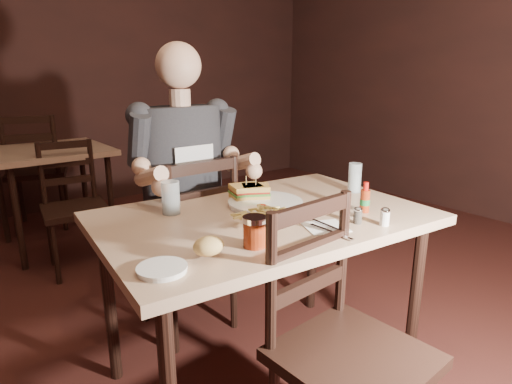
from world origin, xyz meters
TOP-DOWN VIEW (x-y plane):
  - room_shell at (0.00, 0.00)m, footprint 7.00×7.00m
  - main_table at (-0.03, 0.32)m, footprint 1.37×0.98m
  - bg_table at (-0.35, 2.50)m, footprint 0.81×0.81m
  - chair_far at (-0.09, 0.89)m, footprint 0.43×0.47m
  - chair_near at (-0.11, -0.24)m, footprint 0.46×0.49m
  - bg_chair_far at (-0.35, 3.05)m, footprint 0.59×0.62m
  - bg_chair_near at (-0.35, 1.95)m, footprint 0.46×0.49m
  - diner at (-0.08, 0.84)m, footprint 0.56×0.44m
  - dinner_plate at (0.04, 0.40)m, footprint 0.34×0.34m
  - sandwich_left at (0.05, 0.47)m, footprint 0.15×0.14m
  - sandwich_right at (0.02, 0.50)m, footprint 0.15×0.14m
  - fries_pile at (-0.09, 0.25)m, footprint 0.27×0.20m
  - ketchup_dollop at (-0.01, 0.36)m, footprint 0.05×0.05m
  - glass_left at (-0.32, 0.55)m, footprint 0.08×0.08m
  - glass_right at (0.52, 0.31)m, footprint 0.07×0.07m
  - hot_sauce at (0.31, 0.09)m, footprint 0.04×0.04m
  - salt_shaker at (0.25, -0.06)m, footprint 0.04×0.04m
  - pepper_shaker at (0.18, 0.02)m, footprint 0.04×0.04m
  - syrup_dispenser at (-0.26, 0.08)m, footprint 0.09×0.09m
  - napkin at (0.06, 0.06)m, footprint 0.19×0.18m
  - knife at (0.03, 0.01)m, footprint 0.02×0.20m
  - fork at (0.06, 0.07)m, footprint 0.02×0.18m
  - side_plate at (-0.58, 0.09)m, footprint 0.15×0.15m
  - bread_roll at (-0.43, 0.09)m, footprint 0.11×0.09m

SIDE VIEW (x-z plane):
  - bg_chair_near at x=-0.35m, z-range 0.00..0.87m
  - chair_near at x=-0.11m, z-range 0.00..0.93m
  - chair_far at x=-0.09m, z-range 0.00..0.94m
  - bg_chair_far at x=-0.35m, z-range 0.00..0.99m
  - bg_table at x=-0.35m, z-range 0.30..1.07m
  - main_table at x=-0.03m, z-range 0.31..1.08m
  - napkin at x=0.06m, z-range 0.77..0.77m
  - knife at x=0.03m, z-range 0.77..0.78m
  - side_plate at x=-0.58m, z-range 0.77..0.78m
  - fork at x=0.06m, z-range 0.77..0.78m
  - dinner_plate at x=0.04m, z-range 0.77..0.79m
  - ketchup_dollop at x=-0.01m, z-range 0.79..0.80m
  - pepper_shaker at x=0.18m, z-range 0.77..0.83m
  - salt_shaker at x=0.25m, z-range 0.77..0.83m
  - fries_pile at x=-0.09m, z-range 0.79..0.82m
  - bread_roll at x=-0.43m, z-range 0.78..0.84m
  - syrup_dispenser at x=-0.26m, z-range 0.77..0.87m
  - hot_sauce at x=0.31m, z-range 0.77..0.90m
  - glass_left at x=-0.32m, z-range 0.77..0.90m
  - sandwich_left at x=0.05m, z-range 0.79..0.89m
  - glass_right at x=0.52m, z-range 0.77..0.91m
  - sandwich_right at x=0.02m, z-range 0.79..0.89m
  - diner at x=-0.08m, z-range 0.48..1.46m
  - room_shell at x=0.00m, z-range -2.10..4.90m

